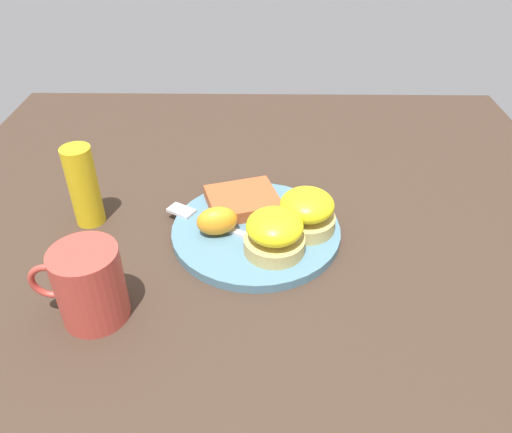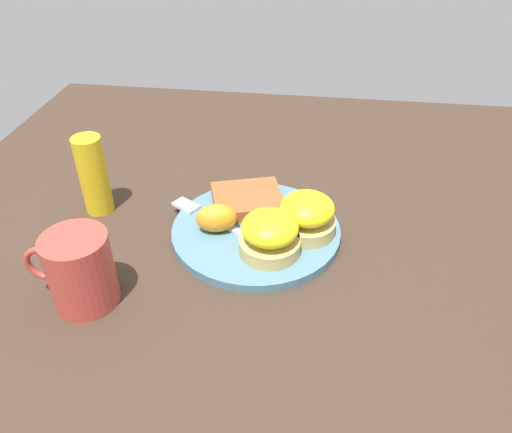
{
  "view_description": "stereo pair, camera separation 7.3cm",
  "coord_description": "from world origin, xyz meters",
  "px_view_note": "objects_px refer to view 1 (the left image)",
  "views": [
    {
      "loc": [
        -0.01,
        0.59,
        0.46
      ],
      "look_at": [
        0.0,
        0.0,
        0.03
      ],
      "focal_mm": 35.0,
      "sensor_mm": 36.0,
      "label": 1
    },
    {
      "loc": [
        -0.08,
        0.59,
        0.46
      ],
      "look_at": [
        0.0,
        0.0,
        0.03
      ],
      "focal_mm": 35.0,
      "sensor_mm": 36.0,
      "label": 2
    }
  ],
  "objects_px": {
    "sandwich_benedict_right": "(307,213)",
    "fork": "(216,224)",
    "sandwich_benedict_left": "(275,233)",
    "orange_wedge": "(217,221)",
    "cup": "(89,285)",
    "condiment_bottle": "(83,186)",
    "hashbrown_patty": "(243,200)"
  },
  "relations": [
    {
      "from": "sandwich_benedict_right",
      "to": "hashbrown_patty",
      "type": "relative_size",
      "value": 0.8
    },
    {
      "from": "fork",
      "to": "cup",
      "type": "relative_size",
      "value": 1.59
    },
    {
      "from": "sandwich_benedict_left",
      "to": "hashbrown_patty",
      "type": "height_order",
      "value": "sandwich_benedict_left"
    },
    {
      "from": "sandwich_benedict_right",
      "to": "condiment_bottle",
      "type": "relative_size",
      "value": 0.67
    },
    {
      "from": "orange_wedge",
      "to": "fork",
      "type": "height_order",
      "value": "orange_wedge"
    },
    {
      "from": "orange_wedge",
      "to": "condiment_bottle",
      "type": "distance_m",
      "value": 0.21
    },
    {
      "from": "cup",
      "to": "condiment_bottle",
      "type": "height_order",
      "value": "condiment_bottle"
    },
    {
      "from": "cup",
      "to": "fork",
      "type": "bearing_deg",
      "value": -129.1
    },
    {
      "from": "orange_wedge",
      "to": "condiment_bottle",
      "type": "height_order",
      "value": "condiment_bottle"
    },
    {
      "from": "fork",
      "to": "cup",
      "type": "distance_m",
      "value": 0.22
    },
    {
      "from": "sandwich_benedict_right",
      "to": "cup",
      "type": "xyz_separation_m",
      "value": [
        0.27,
        0.16,
        0.01
      ]
    },
    {
      "from": "orange_wedge",
      "to": "sandwich_benedict_left",
      "type": "bearing_deg",
      "value": 155.14
    },
    {
      "from": "hashbrown_patty",
      "to": "sandwich_benedict_right",
      "type": "bearing_deg",
      "value": 147.99
    },
    {
      "from": "sandwich_benedict_right",
      "to": "cup",
      "type": "distance_m",
      "value": 0.32
    },
    {
      "from": "hashbrown_patty",
      "to": "fork",
      "type": "xyz_separation_m",
      "value": [
        0.04,
        0.05,
        -0.01
      ]
    },
    {
      "from": "fork",
      "to": "cup",
      "type": "xyz_separation_m",
      "value": [
        0.14,
        0.17,
        0.03
      ]
    },
    {
      "from": "fork",
      "to": "condiment_bottle",
      "type": "bearing_deg",
      "value": -8.2
    },
    {
      "from": "sandwich_benedict_left",
      "to": "hashbrown_patty",
      "type": "xyz_separation_m",
      "value": [
        0.05,
        -0.11,
        -0.02
      ]
    },
    {
      "from": "hashbrown_patty",
      "to": "orange_wedge",
      "type": "bearing_deg",
      "value": 64.12
    },
    {
      "from": "sandwich_benedict_right",
      "to": "fork",
      "type": "height_order",
      "value": "sandwich_benedict_right"
    },
    {
      "from": "condiment_bottle",
      "to": "hashbrown_patty",
      "type": "bearing_deg",
      "value": -174.18
    },
    {
      "from": "sandwich_benedict_right",
      "to": "orange_wedge",
      "type": "xyz_separation_m",
      "value": [
        0.13,
        0.01,
        -0.01
      ]
    },
    {
      "from": "orange_wedge",
      "to": "cup",
      "type": "distance_m",
      "value": 0.21
    },
    {
      "from": "cup",
      "to": "condiment_bottle",
      "type": "relative_size",
      "value": 0.89
    },
    {
      "from": "sandwich_benedict_left",
      "to": "sandwich_benedict_right",
      "type": "xyz_separation_m",
      "value": [
        -0.05,
        -0.05,
        0.0
      ]
    },
    {
      "from": "condiment_bottle",
      "to": "orange_wedge",
      "type": "bearing_deg",
      "value": 166.97
    },
    {
      "from": "orange_wedge",
      "to": "cup",
      "type": "relative_size",
      "value": 0.53
    },
    {
      "from": "sandwich_benedict_left",
      "to": "orange_wedge",
      "type": "xyz_separation_m",
      "value": [
        0.08,
        -0.04,
        -0.01
      ]
    },
    {
      "from": "orange_wedge",
      "to": "cup",
      "type": "height_order",
      "value": "cup"
    },
    {
      "from": "sandwich_benedict_right",
      "to": "cup",
      "type": "relative_size",
      "value": 0.76
    },
    {
      "from": "orange_wedge",
      "to": "condiment_bottle",
      "type": "relative_size",
      "value": 0.47
    },
    {
      "from": "sandwich_benedict_left",
      "to": "orange_wedge",
      "type": "height_order",
      "value": "sandwich_benedict_left"
    }
  ]
}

